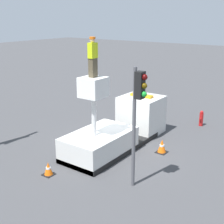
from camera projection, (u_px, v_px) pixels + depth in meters
ground_plane at (112, 148)px, 16.02m from camera, size 120.00×120.00×0.00m
bucket_truck at (120, 129)px, 16.32m from camera, size 6.80×2.25×3.93m
worker at (93, 57)px, 13.49m from camera, size 0.40×0.26×1.75m
traffic_light_pole at (138, 105)px, 11.49m from camera, size 0.34×0.57×4.79m
fire_hydrant at (201, 118)px, 19.19m from camera, size 0.48×0.24×0.97m
traffic_cone_rear at (48, 169)px, 13.31m from camera, size 0.47×0.47×0.58m
traffic_cone_curbside at (162, 146)px, 15.47m from camera, size 0.52×0.52×0.69m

